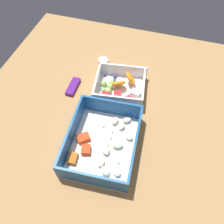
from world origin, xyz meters
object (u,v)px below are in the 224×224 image
object	(u,v)px
fruit_bowl	(120,87)
paper_cup_liner	(103,61)
pasta_container	(103,143)
candy_bar	(73,87)

from	to	relation	value
fruit_bowl	paper_cup_liner	xyz separation A→B (cm)	(10.61, 8.68, -1.03)
pasta_container	paper_cup_liner	world-z (taller)	pasta_container
fruit_bowl	paper_cup_liner	size ratio (longest dim) A/B	4.81
candy_bar	pasta_container	bearing A→B (deg)	-137.94
pasta_container	fruit_bowl	distance (cm)	19.63
fruit_bowl	candy_bar	world-z (taller)	fruit_bowl
fruit_bowl	pasta_container	bearing A→B (deg)	-177.09
fruit_bowl	candy_bar	distance (cm)	14.42
pasta_container	candy_bar	bearing A→B (deg)	38.22
pasta_container	candy_bar	world-z (taller)	pasta_container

